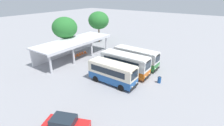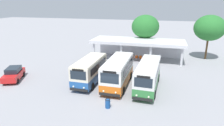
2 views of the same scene
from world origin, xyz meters
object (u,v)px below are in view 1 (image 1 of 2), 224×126
(waiting_chair_second_from_end, at_px, (78,56))
(waiting_chair_fifth_seat, at_px, (86,53))
(city_bus_middle_cream, at_px, (136,57))
(waiting_chair_end_by_column, at_px, (75,56))
(waiting_chair_fourth_seat, at_px, (83,54))
(litter_bin_apron, at_px, (159,80))
(waiting_chair_middle_seat, at_px, (80,54))
(city_bus_second_in_row, at_px, (125,63))
(parked_car_flank, at_px, (66,125))
(city_bus_nearest_orange, at_px, (112,72))

(waiting_chair_second_from_end, distance_m, waiting_chair_fifth_seat, 2.06)
(city_bus_middle_cream, bearing_deg, waiting_chair_end_by_column, 108.14)
(waiting_chair_second_from_end, height_order, waiting_chair_fourth_seat, same)
(waiting_chair_second_from_end, distance_m, waiting_chair_fourth_seat, 1.37)
(waiting_chair_fourth_seat, distance_m, litter_bin_apron, 16.48)
(waiting_chair_end_by_column, xyz_separation_m, waiting_chair_middle_seat, (1.37, 0.00, 0.00))
(waiting_chair_fourth_seat, bearing_deg, waiting_chair_end_by_column, -179.86)
(city_bus_second_in_row, distance_m, waiting_chair_fifth_seat, 11.19)
(waiting_chair_end_by_column, distance_m, waiting_chair_fourth_seat, 2.06)
(city_bus_second_in_row, distance_m, waiting_chair_end_by_column, 10.99)
(city_bus_second_in_row, bearing_deg, parked_car_flank, -171.94)
(waiting_chair_second_from_end, relative_size, litter_bin_apron, 0.96)
(waiting_chair_fourth_seat, relative_size, waiting_chair_fifth_seat, 1.00)
(city_bus_second_in_row, relative_size, waiting_chair_second_from_end, 8.94)
(city_bus_middle_cream, relative_size, waiting_chair_fourth_seat, 9.15)
(city_bus_nearest_orange, height_order, parked_car_flank, city_bus_nearest_orange)
(city_bus_middle_cream, xyz_separation_m, parked_car_flank, (-16.78, -1.84, -0.88))
(waiting_chair_second_from_end, distance_m, waiting_chair_middle_seat, 0.69)
(city_bus_second_in_row, bearing_deg, city_bus_middle_cream, -0.69)
(parked_car_flank, height_order, litter_bin_apron, parked_car_flank)
(city_bus_middle_cream, bearing_deg, waiting_chair_fifth_seat, 94.47)
(city_bus_second_in_row, bearing_deg, city_bus_nearest_orange, -177.86)
(waiting_chair_fifth_seat, bearing_deg, waiting_chair_middle_seat, 175.11)
(waiting_chair_fifth_seat, bearing_deg, waiting_chair_second_from_end, 178.37)
(waiting_chair_end_by_column, xyz_separation_m, waiting_chair_fourth_seat, (2.06, 0.00, 0.00))
(waiting_chair_middle_seat, bearing_deg, waiting_chair_end_by_column, -179.93)
(waiting_chair_second_from_end, height_order, litter_bin_apron, litter_bin_apron)
(city_bus_second_in_row, distance_m, waiting_chair_second_from_end, 10.95)
(city_bus_middle_cream, bearing_deg, waiting_chair_second_from_end, 104.92)
(city_bus_middle_cream, height_order, litter_bin_apron, city_bus_middle_cream)
(parked_car_flank, relative_size, litter_bin_apron, 4.91)
(parked_car_flank, bearing_deg, city_bus_second_in_row, 8.06)
(city_bus_middle_cream, relative_size, waiting_chair_end_by_column, 9.15)
(waiting_chair_fifth_seat, bearing_deg, city_bus_middle_cream, -85.53)
(waiting_chair_fifth_seat, bearing_deg, city_bus_second_in_row, -103.85)
(city_bus_nearest_orange, relative_size, waiting_chair_fourth_seat, 8.08)
(waiting_chair_end_by_column, bearing_deg, parked_car_flank, -135.87)
(waiting_chair_middle_seat, distance_m, waiting_chair_fifth_seat, 1.38)
(waiting_chair_fifth_seat, bearing_deg, waiting_chair_end_by_column, 177.58)
(city_bus_nearest_orange, height_order, waiting_chair_second_from_end, city_bus_nearest_orange)
(waiting_chair_end_by_column, bearing_deg, city_bus_nearest_orange, -107.25)
(city_bus_nearest_orange, height_order, waiting_chair_fourth_seat, city_bus_nearest_orange)
(waiting_chair_middle_seat, height_order, litter_bin_apron, litter_bin_apron)
(waiting_chair_middle_seat, distance_m, waiting_chair_fourth_seat, 0.69)
(waiting_chair_fifth_seat, bearing_deg, waiting_chair_fourth_seat, 170.02)
(city_bus_nearest_orange, xyz_separation_m, waiting_chair_fourth_seat, (5.49, 11.05, -1.15))
(city_bus_second_in_row, relative_size, waiting_chair_fourth_seat, 8.94)
(parked_car_flank, height_order, waiting_chair_end_by_column, parked_car_flank)
(city_bus_middle_cream, distance_m, waiting_chair_middle_seat, 11.24)
(city_bus_second_in_row, height_order, waiting_chair_fifth_seat, city_bus_second_in_row)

